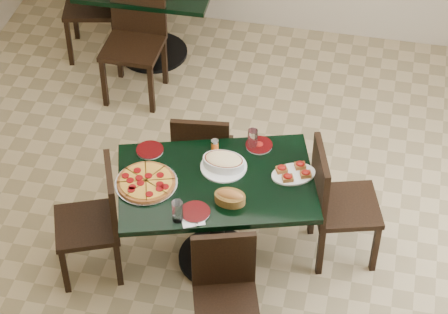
% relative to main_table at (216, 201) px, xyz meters
% --- Properties ---
extents(floor, '(5.50, 5.50, 0.00)m').
position_rel_main_table_xyz_m(floor, '(-0.04, 0.14, -0.57)').
color(floor, '#937E55').
rests_on(floor, ground).
extents(main_table, '(1.41, 1.12, 0.75)m').
position_rel_main_table_xyz_m(main_table, '(0.00, 0.00, 0.00)').
color(main_table, black).
rests_on(main_table, floor).
extents(back_table, '(1.13, 0.83, 0.75)m').
position_rel_main_table_xyz_m(back_table, '(-1.07, 2.23, -0.04)').
color(back_table, black).
rests_on(back_table, floor).
extents(chair_far, '(0.44, 0.44, 0.85)m').
position_rel_main_table_xyz_m(chair_far, '(-0.22, 0.52, -0.10)').
color(chair_far, black).
rests_on(chair_far, floor).
extents(chair_near, '(0.48, 0.48, 0.83)m').
position_rel_main_table_xyz_m(chair_near, '(0.19, -0.61, -0.11)').
color(chair_near, black).
rests_on(chair_near, floor).
extents(chair_right, '(0.53, 0.53, 0.92)m').
position_rel_main_table_xyz_m(chair_right, '(0.74, 0.23, -0.05)').
color(chair_right, black).
rests_on(chair_right, floor).
extents(chair_left, '(0.53, 0.53, 0.88)m').
position_rel_main_table_xyz_m(chair_left, '(-0.74, -0.22, -0.08)').
color(chair_left, black).
rests_on(chair_left, floor).
extents(back_chair_near, '(0.46, 0.46, 0.98)m').
position_rel_main_table_xyz_m(back_chair_near, '(-1.06, 1.74, -0.01)').
color(back_chair_near, black).
rests_on(back_chair_near, floor).
extents(pepperoni_pizza, '(0.40, 0.40, 0.04)m').
position_rel_main_table_xyz_m(pepperoni_pizza, '(-0.42, -0.12, 0.20)').
color(pepperoni_pizza, '#B1B1B8').
rests_on(pepperoni_pizza, main_table).
extents(lasagna_casserole, '(0.30, 0.30, 0.09)m').
position_rel_main_table_xyz_m(lasagna_casserole, '(0.02, 0.13, 0.23)').
color(lasagna_casserole, white).
rests_on(lasagna_casserole, main_table).
extents(bread_basket, '(0.20, 0.14, 0.09)m').
position_rel_main_table_xyz_m(bread_basket, '(0.12, -0.17, 0.22)').
color(bread_basket, brown).
rests_on(bread_basket, main_table).
extents(bruschetta_platter, '(0.34, 0.31, 0.05)m').
position_rel_main_table_xyz_m(bruschetta_platter, '(0.47, 0.15, 0.21)').
color(bruschetta_platter, white).
rests_on(bruschetta_platter, main_table).
extents(side_plate_near, '(0.18, 0.18, 0.02)m').
position_rel_main_table_xyz_m(side_plate_near, '(-0.06, -0.30, 0.19)').
color(side_plate_near, white).
rests_on(side_plate_near, main_table).
extents(side_plate_far_r, '(0.18, 0.18, 0.03)m').
position_rel_main_table_xyz_m(side_plate_far_r, '(0.20, 0.38, 0.19)').
color(side_plate_far_r, white).
rests_on(side_plate_far_r, main_table).
extents(side_plate_far_l, '(0.18, 0.18, 0.02)m').
position_rel_main_table_xyz_m(side_plate_far_l, '(-0.49, 0.18, 0.19)').
color(side_plate_far_l, white).
rests_on(side_plate_far_l, main_table).
extents(napkin_setting, '(0.18, 0.18, 0.01)m').
position_rel_main_table_xyz_m(napkin_setting, '(-0.07, -0.35, 0.18)').
color(napkin_setting, white).
rests_on(napkin_setting, main_table).
extents(water_glass_a, '(0.07, 0.07, 0.14)m').
position_rel_main_table_xyz_m(water_glass_a, '(0.16, 0.36, 0.25)').
color(water_glass_a, silver).
rests_on(water_glass_a, main_table).
extents(water_glass_b, '(0.07, 0.07, 0.15)m').
position_rel_main_table_xyz_m(water_glass_b, '(-0.15, -0.38, 0.25)').
color(water_glass_b, silver).
rests_on(water_glass_b, main_table).
extents(pepper_shaker, '(0.05, 0.05, 0.09)m').
position_rel_main_table_xyz_m(pepper_shaker, '(-0.07, 0.28, 0.23)').
color(pepper_shaker, '#D15716').
rests_on(pepper_shaker, main_table).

